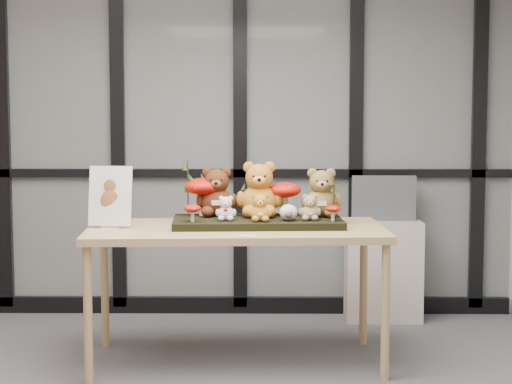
{
  "coord_description": "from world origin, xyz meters",
  "views": [
    {
      "loc": [
        0.63,
        -4.33,
        1.59
      ],
      "look_at": [
        0.58,
        1.11,
        1.05
      ],
      "focal_mm": 65.0,
      "sensor_mm": 36.0,
      "label": 1
    }
  ],
  "objects_px": {
    "bear_brown_medium": "(217,189)",
    "diorama_tray": "(258,222)",
    "display_table": "(236,238)",
    "bear_pooh_yellow": "(259,186)",
    "bear_small_yellow": "(260,206)",
    "plush_cream_hedgehog": "(288,212)",
    "cabinet": "(383,270)",
    "mushroom_back_left": "(203,195)",
    "mushroom_front_left": "(192,212)",
    "bear_tan_back": "(321,190)",
    "bear_beige_small": "(310,206)",
    "sign_holder": "(110,198)",
    "mushroom_front_right": "(333,212)",
    "monitor": "(384,198)",
    "bear_white_bow": "(226,207)",
    "mushroom_back_right": "(284,197)"
  },
  "relations": [
    {
      "from": "bear_white_bow",
      "to": "mushroom_front_left",
      "type": "relative_size",
      "value": 1.45
    },
    {
      "from": "sign_holder",
      "to": "bear_brown_medium",
      "type": "bearing_deg",
      "value": 25.04
    },
    {
      "from": "bear_pooh_yellow",
      "to": "plush_cream_hedgehog",
      "type": "bearing_deg",
      "value": -50.84
    },
    {
      "from": "bear_brown_medium",
      "to": "mushroom_front_left",
      "type": "relative_size",
      "value": 2.97
    },
    {
      "from": "mushroom_back_left",
      "to": "bear_small_yellow",
      "type": "bearing_deg",
      "value": -37.17
    },
    {
      "from": "bear_pooh_yellow",
      "to": "mushroom_back_left",
      "type": "xyz_separation_m",
      "value": [
        -0.35,
        0.04,
        -0.06
      ]
    },
    {
      "from": "bear_beige_small",
      "to": "cabinet",
      "type": "height_order",
      "value": "bear_beige_small"
    },
    {
      "from": "bear_pooh_yellow",
      "to": "bear_brown_medium",
      "type": "xyz_separation_m",
      "value": [
        -0.26,
        0.02,
        -0.02
      ]
    },
    {
      "from": "bear_beige_small",
      "to": "mushroom_front_left",
      "type": "relative_size",
      "value": 1.54
    },
    {
      "from": "bear_beige_small",
      "to": "monitor",
      "type": "bearing_deg",
      "value": 59.92
    },
    {
      "from": "display_table",
      "to": "bear_pooh_yellow",
      "type": "xyz_separation_m",
      "value": [
        0.14,
        0.17,
        0.29
      ]
    },
    {
      "from": "bear_tan_back",
      "to": "mushroom_front_right",
      "type": "distance_m",
      "value": 0.24
    },
    {
      "from": "bear_white_bow",
      "to": "mushroom_back_left",
      "type": "height_order",
      "value": "mushroom_back_left"
    },
    {
      "from": "display_table",
      "to": "bear_white_bow",
      "type": "distance_m",
      "value": 0.2
    },
    {
      "from": "bear_pooh_yellow",
      "to": "bear_beige_small",
      "type": "distance_m",
      "value": 0.37
    },
    {
      "from": "bear_small_yellow",
      "to": "mushroom_front_right",
      "type": "height_order",
      "value": "bear_small_yellow"
    },
    {
      "from": "bear_white_bow",
      "to": "mushroom_back_right",
      "type": "distance_m",
      "value": 0.42
    },
    {
      "from": "plush_cream_hedgehog",
      "to": "mushroom_front_right",
      "type": "distance_m",
      "value": 0.26
    },
    {
      "from": "bear_white_bow",
      "to": "mushroom_front_right",
      "type": "xyz_separation_m",
      "value": [
        0.63,
        -0.02,
        -0.03
      ]
    },
    {
      "from": "sign_holder",
      "to": "monitor",
      "type": "relative_size",
      "value": 0.8
    },
    {
      "from": "mushroom_front_left",
      "to": "sign_holder",
      "type": "relative_size",
      "value": 0.31
    },
    {
      "from": "bear_tan_back",
      "to": "sign_holder",
      "type": "relative_size",
      "value": 0.89
    },
    {
      "from": "bear_brown_medium",
      "to": "bear_tan_back",
      "type": "xyz_separation_m",
      "value": [
        0.64,
        -0.02,
        -0.0
      ]
    },
    {
      "from": "display_table",
      "to": "mushroom_back_left",
      "type": "distance_m",
      "value": 0.38
    },
    {
      "from": "bear_small_yellow",
      "to": "plush_cream_hedgehog",
      "type": "xyz_separation_m",
      "value": [
        0.17,
        0.04,
        -0.04
      ]
    },
    {
      "from": "bear_brown_medium",
      "to": "bear_small_yellow",
      "type": "xyz_separation_m",
      "value": [
        0.27,
        -0.25,
        -0.07
      ]
    },
    {
      "from": "plush_cream_hedgehog",
      "to": "cabinet",
      "type": "distance_m",
      "value": 1.46
    },
    {
      "from": "bear_brown_medium",
      "to": "diorama_tray",
      "type": "bearing_deg",
      "value": -27.77
    },
    {
      "from": "bear_tan_back",
      "to": "sign_holder",
      "type": "height_order",
      "value": "bear_tan_back"
    },
    {
      "from": "display_table",
      "to": "bear_small_yellow",
      "type": "xyz_separation_m",
      "value": [
        0.15,
        -0.06,
        0.2
      ]
    },
    {
      "from": "mushroom_back_left",
      "to": "monitor",
      "type": "xyz_separation_m",
      "value": [
        1.24,
        0.93,
        -0.12
      ]
    },
    {
      "from": "bear_tan_back",
      "to": "bear_beige_small",
      "type": "height_order",
      "value": "bear_tan_back"
    },
    {
      "from": "bear_tan_back",
      "to": "mushroom_back_right",
      "type": "distance_m",
      "value": 0.23
    },
    {
      "from": "diorama_tray",
      "to": "mushroom_back_left",
      "type": "distance_m",
      "value": 0.39
    },
    {
      "from": "bear_pooh_yellow",
      "to": "mushroom_front_left",
      "type": "xyz_separation_m",
      "value": [
        -0.39,
        -0.26,
        -0.13
      ]
    },
    {
      "from": "bear_beige_small",
      "to": "mushroom_front_right",
      "type": "distance_m",
      "value": 0.14
    },
    {
      "from": "diorama_tray",
      "to": "bear_brown_medium",
      "type": "distance_m",
      "value": 0.34
    },
    {
      "from": "bear_pooh_yellow",
      "to": "plush_cream_hedgehog",
      "type": "xyz_separation_m",
      "value": [
        0.18,
        -0.19,
        -0.13
      ]
    },
    {
      "from": "bear_beige_small",
      "to": "mushroom_back_left",
      "type": "xyz_separation_m",
      "value": [
        -0.65,
        0.22,
        0.04
      ]
    },
    {
      "from": "cabinet",
      "to": "mushroom_front_left",
      "type": "bearing_deg",
      "value": -136.71
    },
    {
      "from": "sign_holder",
      "to": "monitor",
      "type": "height_order",
      "value": "sign_holder"
    },
    {
      "from": "bear_brown_medium",
      "to": "bear_small_yellow",
      "type": "bearing_deg",
      "value": -46.12
    },
    {
      "from": "plush_cream_hedgehog",
      "to": "bear_brown_medium",
      "type": "bearing_deg",
      "value": 150.72
    },
    {
      "from": "mushroom_back_left",
      "to": "bear_brown_medium",
      "type": "bearing_deg",
      "value": -10.82
    },
    {
      "from": "plush_cream_hedgehog",
      "to": "monitor",
      "type": "xyz_separation_m",
      "value": [
        0.72,
        1.16,
        -0.04
      ]
    },
    {
      "from": "display_table",
      "to": "cabinet",
      "type": "bearing_deg",
      "value": 44.38
    },
    {
      "from": "bear_pooh_yellow",
      "to": "mushroom_front_left",
      "type": "bearing_deg",
      "value": -149.71
    },
    {
      "from": "bear_small_yellow",
      "to": "monitor",
      "type": "height_order",
      "value": "bear_small_yellow"
    },
    {
      "from": "diorama_tray",
      "to": "bear_white_bow",
      "type": "height_order",
      "value": "bear_white_bow"
    },
    {
      "from": "bear_tan_back",
      "to": "plush_cream_hedgehog",
      "type": "relative_size",
      "value": 3.07
    }
  ]
}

